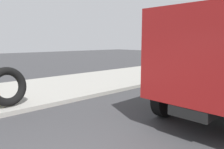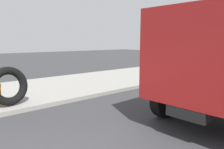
% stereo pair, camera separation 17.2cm
% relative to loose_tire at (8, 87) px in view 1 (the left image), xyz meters
% --- Properties ---
extents(loose_tire, '(1.33, 0.72, 1.29)m').
position_rel_loose_tire_xyz_m(loose_tire, '(0.00, 0.00, 0.00)').
color(loose_tire, black).
rests_on(loose_tire, sidewalk_curb).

